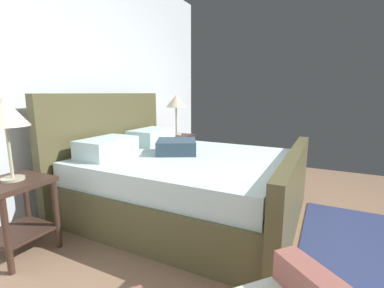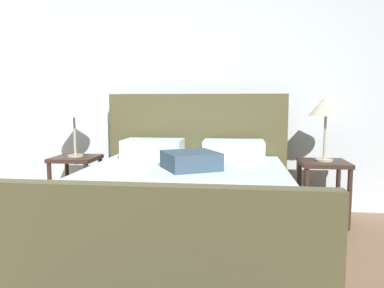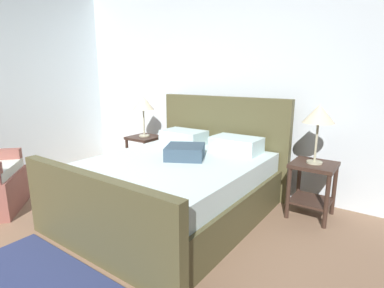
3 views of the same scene
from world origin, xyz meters
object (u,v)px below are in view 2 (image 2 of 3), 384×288
object	(u,v)px
bed	(183,204)
nightstand_right	(323,182)
table_lamp_right	(326,107)
table_lamp_left	(74,108)
nightstand_left	(76,175)

from	to	relation	value
bed	nightstand_right	xyz separation A→B (m)	(1.23, 0.77, 0.05)
table_lamp_right	table_lamp_left	size ratio (longest dim) A/B	1.00
nightstand_right	table_lamp_left	bearing A→B (deg)	-179.95
bed	nightstand_right	bearing A→B (deg)	32.00
nightstand_left	table_lamp_left	xyz separation A→B (m)	(-0.00, 0.00, 0.69)
bed	table_lamp_right	distance (m)	1.64
nightstand_left	table_lamp_left	world-z (taller)	table_lamp_left
table_lamp_left	nightstand_left	bearing A→B (deg)	-63.43
bed	table_lamp_right	size ratio (longest dim) A/B	3.50
table_lamp_right	nightstand_left	bearing A→B (deg)	-179.95
nightstand_right	nightstand_left	distance (m)	2.46
nightstand_right	nightstand_left	world-z (taller)	same
table_lamp_right	bed	bearing A→B (deg)	-148.00
table_lamp_right	table_lamp_left	xyz separation A→B (m)	(-2.46, -0.00, -0.01)
bed	table_lamp_right	world-z (taller)	bed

